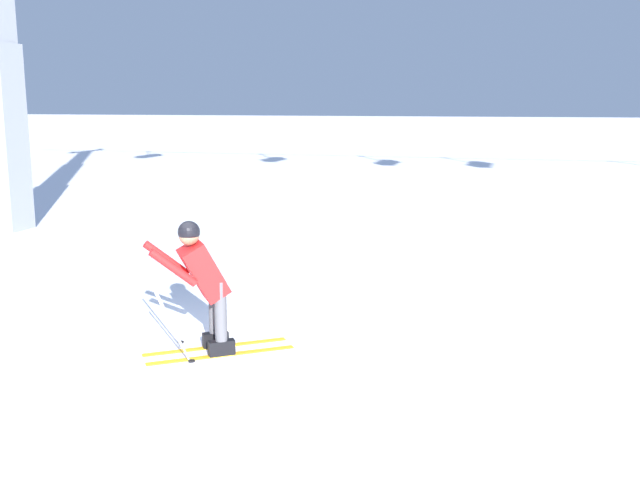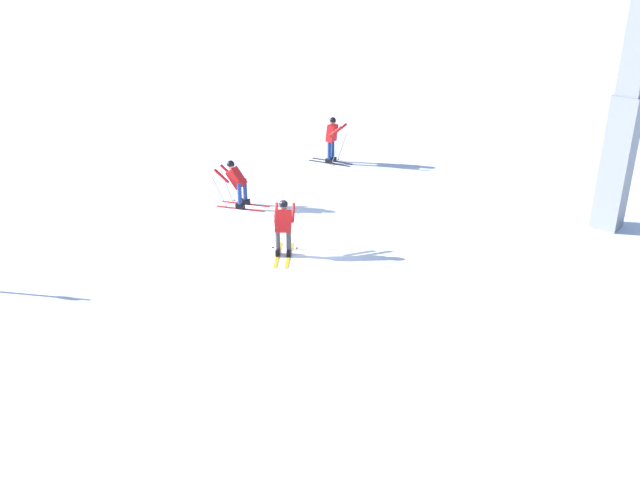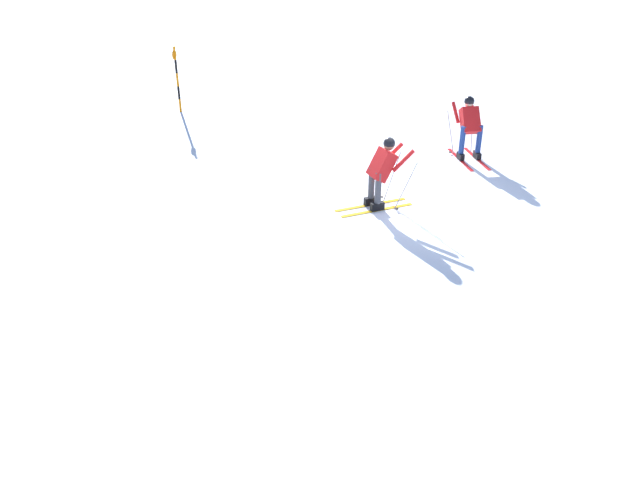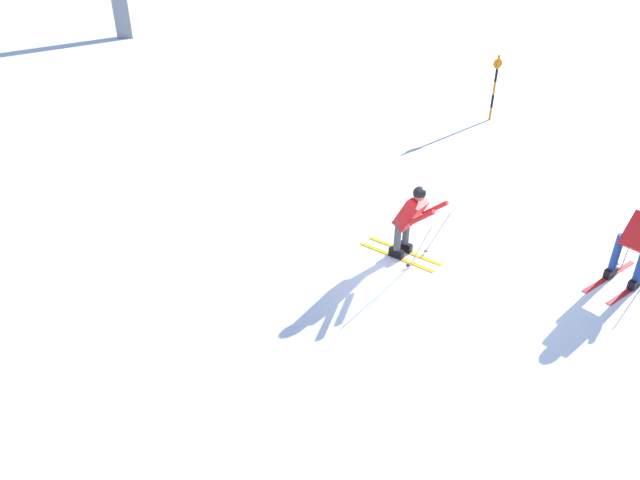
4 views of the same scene
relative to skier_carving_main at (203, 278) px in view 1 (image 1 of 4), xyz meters
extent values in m
plane|color=white|center=(-0.41, -0.56, -0.84)|extent=(260.00, 260.00, 0.00)
cube|color=yellow|center=(0.21, -0.03, -0.83)|extent=(1.35, 1.03, 0.01)
cube|color=black|center=(0.21, -0.03, -0.74)|extent=(0.29, 0.25, 0.16)
cylinder|color=#4C4C51|center=(0.21, -0.03, -0.34)|extent=(0.13, 0.13, 0.65)
cube|color=yellow|center=(0.03, 0.21, -0.83)|extent=(1.35, 1.03, 0.01)
cube|color=black|center=(0.03, 0.21, -0.74)|extent=(0.29, 0.25, 0.16)
cylinder|color=#4C4C51|center=(0.03, 0.21, -0.34)|extent=(0.13, 0.13, 0.65)
cube|color=red|center=(0.01, 0.01, 0.08)|extent=(0.66, 0.64, 0.65)
sphere|color=#997051|center=(-0.10, -0.08, 0.47)|extent=(0.22, 0.22, 0.22)
sphere|color=black|center=(-0.10, -0.08, 0.51)|extent=(0.23, 0.23, 0.23)
cylinder|color=red|center=(-0.14, -0.39, 0.19)|extent=(0.44, 0.36, 0.43)
cylinder|color=gray|center=(-0.14, -0.45, -0.40)|extent=(0.32, 0.38, 1.12)
cylinder|color=black|center=(0.03, -0.38, -0.79)|extent=(0.07, 0.07, 0.01)
cylinder|color=red|center=(-0.41, -0.02, 0.19)|extent=(0.44, 0.36, 0.43)
cylinder|color=gray|center=(-0.47, 0.00, -0.40)|extent=(0.45, 0.20, 1.12)
cylinder|color=black|center=(-0.36, 0.14, -0.79)|extent=(0.07, 0.07, 0.01)
cube|color=gray|center=(-7.30, 6.04, 1.09)|extent=(0.74, 0.74, 3.85)
camera|label=1|loc=(3.27, -6.94, 1.85)|focal=41.12mm
camera|label=2|loc=(12.41, 11.52, 7.12)|focal=39.07mm
camera|label=3|loc=(-1.50, 11.58, 4.47)|focal=34.77mm
camera|label=4|loc=(-8.33, 3.77, 4.70)|focal=31.90mm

